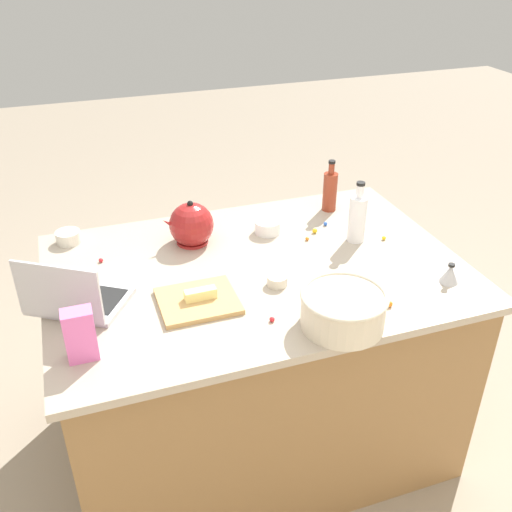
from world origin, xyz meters
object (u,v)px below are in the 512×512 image
bottle_soy (330,190)px  kitchen_timer (450,274)px  kettle (191,225)px  butter_stick_left (200,294)px  mixing_bowl_large (343,309)px  laptop (74,298)px  cutting_board (198,301)px  candy_bag (80,335)px  ramekin_small (68,237)px  ramekin_medium (268,227)px  ramekin_wide (277,280)px  bottle_vinegar (357,218)px

bottle_soy → kitchen_timer: 0.71m
kettle → butter_stick_left: kettle is taller
mixing_bowl_large → laptop: bearing=-24.6°
kettle → butter_stick_left: size_ratio=1.94×
cutting_board → mixing_bowl_large: bearing=146.5°
kitchen_timer → butter_stick_left: bearing=-10.7°
kitchen_timer → laptop: bearing=-11.7°
laptop → kettle: (-0.48, -0.33, 0.03)m
kettle → candy_bag: bearing=51.1°
laptop → ramekin_small: (-0.01, -0.49, -0.02)m
ramekin_small → butter_stick_left: bearing=124.3°
cutting_board → kitchen_timer: (-0.90, 0.17, 0.03)m
mixing_bowl_large → butter_stick_left: bearing=-34.1°
laptop → kitchen_timer: 1.32m
bottle_soy → kettle: bearing=8.3°
ramekin_medium → candy_bag: 0.98m
bottle_soy → butter_stick_left: bottle_soy is taller
kitchen_timer → candy_bag: (1.29, -0.00, 0.05)m
laptop → kettle: size_ratio=1.79×
cutting_board → ramekin_medium: (-0.40, -0.41, 0.02)m
cutting_board → butter_stick_left: butter_stick_left is taller
ramekin_medium → mixing_bowl_large: bearing=90.8°
butter_stick_left → ramekin_medium: bearing=-134.0°
laptop → kitchen_timer: size_ratio=4.95×
bottle_soy → ramekin_medium: bearing=19.0°
ramekin_small → ramekin_medium: ramekin_medium is taller
mixing_bowl_large → butter_stick_left: mixing_bowl_large is taller
cutting_board → ramekin_small: bearing=-56.3°
bottle_soy → candy_bag: size_ratio=1.39×
butter_stick_left → ramekin_medium: same height
bottle_soy → cutting_board: size_ratio=0.88×
butter_stick_left → bottle_soy: bearing=-144.4°
kettle → butter_stick_left: 0.44m
ramekin_small → ramekin_wide: bearing=140.4°
kitchen_timer → cutting_board: bearing=-10.6°
laptop → bottle_vinegar: (-1.12, -0.13, 0.06)m
kettle → ramekin_wide: kettle is taller
laptop → butter_stick_left: 0.42m
kettle → ramekin_medium: 0.32m
mixing_bowl_large → kettle: 0.77m
ramekin_wide → ramekin_small: bearing=-39.6°
ramekin_medium → kitchen_timer: (-0.49, 0.57, 0.01)m
mixing_bowl_large → candy_bag: size_ratio=1.66×
laptop → kitchen_timer: (-1.30, 0.27, -0.01)m
kettle → ramekin_small: size_ratio=2.15×
candy_bag → laptop: bearing=-88.5°
cutting_board → kettle: bearing=-101.0°
mixing_bowl_large → ramekin_medium: size_ratio=2.60×
laptop → mixing_bowl_large: size_ratio=1.35×
laptop → ramekin_small: size_ratio=3.84×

